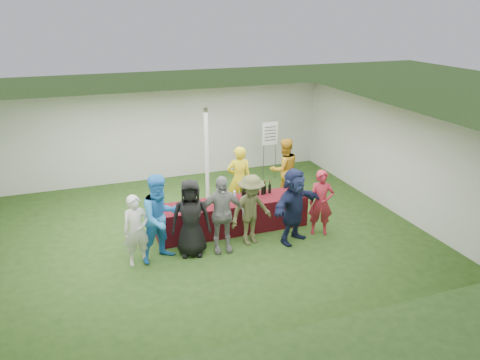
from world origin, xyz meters
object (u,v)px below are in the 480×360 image
object	(u,v)px
customer_0	(136,230)
customer_5	(294,206)
customer_2	(191,218)
customer_4	(251,210)
customer_1	(161,218)
customer_3	(221,214)
serving_table	(232,216)
staff_back	(284,170)
staff_pourer	(239,179)
dump_bucket	(300,192)
customer_6	(321,203)
wine_list_sign	(270,138)

from	to	relation	value
customer_0	customer_5	size ratio (longest dim) A/B	0.87
customer_2	customer_4	distance (m)	1.37
customer_1	customer_3	size ratio (longest dim) A/B	1.09
serving_table	customer_2	bearing A→B (deg)	-146.08
serving_table	customer_3	world-z (taller)	customer_3
staff_back	staff_pourer	bearing A→B (deg)	9.29
dump_bucket	customer_6	size ratio (longest dim) A/B	0.16
dump_bucket	staff_pourer	size ratio (longest dim) A/B	0.14
customer_1	customer_6	bearing A→B (deg)	-20.81
wine_list_sign	staff_back	size ratio (longest dim) A/B	1.04
customer_0	customer_1	xyz separation A→B (m)	(0.51, 0.02, 0.19)
customer_0	customer_1	size ratio (longest dim) A/B	0.80
customer_0	customer_3	xyz separation A→B (m)	(1.79, -0.07, 0.11)
serving_table	dump_bucket	size ratio (longest dim) A/B	14.32
wine_list_sign	customer_5	bearing A→B (deg)	-105.75
staff_pourer	staff_back	xyz separation A→B (m)	(1.42, 0.31, -0.01)
customer_6	staff_pourer	bearing A→B (deg)	149.29
staff_pourer	staff_back	size ratio (longest dim) A/B	1.01
staff_back	customer_5	world-z (taller)	customer_5
serving_table	customer_5	size ratio (longest dim) A/B	2.07
customer_6	wine_list_sign	bearing A→B (deg)	108.70
customer_0	customer_2	distance (m)	1.15
customer_2	customer_5	distance (m)	2.31
wine_list_sign	customer_1	size ratio (longest dim) A/B	0.96
customer_5	wine_list_sign	bearing A→B (deg)	47.82
customer_0	customer_1	world-z (taller)	customer_1
customer_3	customer_6	size ratio (longest dim) A/B	1.11
dump_bucket	customer_2	size ratio (longest dim) A/B	0.15
staff_pourer	customer_5	world-z (taller)	staff_pourer
customer_0	customer_1	bearing A→B (deg)	-2.56
customer_2	customer_3	distance (m)	0.65
customer_2	customer_5	size ratio (longest dim) A/B	0.98
customer_0	customer_4	xyz separation A→B (m)	(2.52, 0.03, 0.06)
customer_1	customer_6	distance (m)	3.70
customer_5	customer_6	world-z (taller)	customer_5
wine_list_sign	customer_6	distance (m)	3.89
customer_4	customer_5	bearing A→B (deg)	-28.11
staff_back	customer_4	bearing A→B (deg)	46.61
staff_back	customer_4	distance (m)	2.76
serving_table	customer_0	size ratio (longest dim) A/B	2.38
staff_back	customer_0	size ratio (longest dim) A/B	1.15
serving_table	customer_0	bearing A→B (deg)	-161.01
staff_pourer	staff_back	distance (m)	1.45
serving_table	dump_bucket	world-z (taller)	dump_bucket
customer_4	customer_5	world-z (taller)	customer_5
customer_1	customer_6	size ratio (longest dim) A/B	1.21
staff_back	customer_2	distance (m)	3.81
customer_0	customer_6	xyz separation A→B (m)	(4.21, -0.06, 0.02)
wine_list_sign	customer_3	world-z (taller)	wine_list_sign
staff_pourer	serving_table	bearing A→B (deg)	71.64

